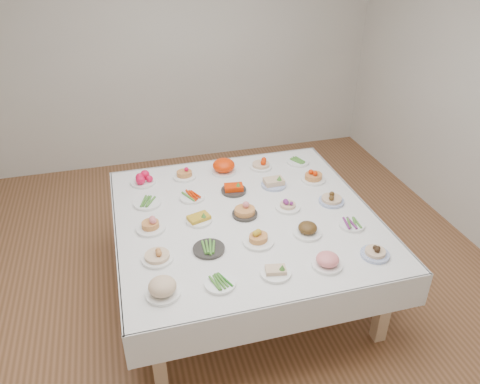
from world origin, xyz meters
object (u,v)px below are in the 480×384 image
object	(u,v)px
display_table	(245,222)
dish_12	(245,209)
dish_24	(298,161)
dish_0	(162,287)

from	to	relation	value
display_table	dish_12	bearing A→B (deg)	-129.03
display_table	dish_24	bearing A→B (deg)	44.78
dish_0	dish_24	size ratio (longest dim) A/B	1.23
dish_0	dish_24	bearing A→B (deg)	44.62
dish_0	dish_12	distance (m)	1.04
dish_0	dish_12	world-z (taller)	dish_0
display_table	dish_0	size ratio (longest dim) A/B	8.07
dish_0	display_table	bearing A→B (deg)	44.46
dish_12	dish_0	bearing A→B (deg)	-135.57
display_table	dish_12	size ratio (longest dim) A/B	10.22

